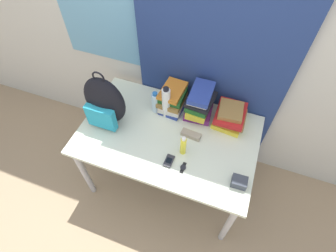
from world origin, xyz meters
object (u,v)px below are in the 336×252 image
Objects in this scene: backpack at (105,102)px; sunscreen_bottle at (183,146)px; water_bottle at (155,102)px; book_stack_left at (173,99)px; book_stack_right at (230,116)px; sunglasses_case at (191,135)px; cell_phone at (169,161)px; wristwatch at (183,168)px; book_stack_center at (200,103)px; sports_bottle at (166,102)px; camera_pouch at (239,182)px.

backpack reaches higher than sunscreen_bottle.
book_stack_left is at bearing 36.18° from water_bottle.
book_stack_right is 0.34m from sunglasses_case.
cell_phone is 0.11m from wristwatch.
book_stack_left is 1.04× the size of book_stack_center.
sports_bottle is at bearing 124.01° from wristwatch.
book_stack_left reaches higher than book_stack_right.
book_stack_left is 1.37× the size of water_bottle.
wristwatch is (0.04, -0.12, -0.08)m from sunscreen_bottle.
book_stack_left reaches higher than cell_phone.
book_stack_left is at bearing -179.47° from book_stack_right.
backpack is 5.57× the size of wristwatch.
water_bottle reaches higher than wristwatch.
book_stack_left is at bearing 134.78° from sunglasses_case.
cell_phone is (0.17, -0.40, -0.13)m from sports_bottle.
sunglasses_case is at bearing -45.22° from book_stack_left.
book_stack_center is at bearing 94.32° from wristwatch.
sports_bottle is 1.90× the size of sunglasses_case.
book_stack_left is 0.98× the size of book_stack_right.
book_stack_left is 0.11m from sports_bottle.
book_stack_right is 1.56× the size of sunscreen_bottle.
water_bottle is 1.12× the size of sunscreen_bottle.
book_stack_right is at bearing 0.53° from book_stack_left.
sports_bottle reaches higher than book_stack_right.
water_bottle reaches higher than sunglasses_case.
book_stack_right is 3.17× the size of wristwatch.
sunscreen_bottle is at bearing -122.78° from book_stack_right.
sunglasses_case is (0.01, 0.16, -0.07)m from sunscreen_bottle.
backpack is at bearing -173.29° from sunglasses_case.
camera_pouch is at bearing -31.20° from sports_bottle.
backpack is 1.10m from camera_pouch.
wristwatch is at bearing -48.55° from water_bottle.
water_bottle is at bearing 151.54° from camera_pouch.
wristwatch is (-0.38, -0.01, -0.03)m from camera_pouch.
book_stack_center reaches higher than camera_pouch.
book_stack_center is 0.39m from sunscreen_bottle.
book_stack_center is (0.64, 0.31, -0.08)m from backpack.
book_stack_right is (0.89, 0.31, -0.14)m from backpack.
water_bottle is 0.38m from sunglasses_case.
backpack is 4.92× the size of cell_phone.
camera_pouch is (0.41, -0.26, 0.01)m from sunglasses_case.
camera_pouch reaches higher than sunglasses_case.
book_stack_left reaches higher than wristwatch.
sunglasses_case is 0.49m from camera_pouch.
cell_phone is at bearing -66.97° from sports_bottle.
backpack is at bearing 161.78° from cell_phone.
wristwatch is at bearing -62.97° from book_stack_left.
book_stack_left reaches higher than camera_pouch.
book_stack_left is 0.94× the size of sports_bottle.
book_stack_center is at bearing 25.61° from backpack.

